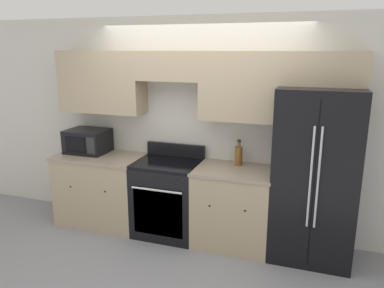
# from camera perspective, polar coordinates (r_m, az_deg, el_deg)

# --- Properties ---
(ground_plane) EXTENTS (12.00, 12.00, 0.00)m
(ground_plane) POSITION_cam_1_polar(r_m,az_deg,el_deg) (4.45, -1.34, -15.65)
(ground_plane) COLOR gray
(wall_back) EXTENTS (8.00, 0.39, 2.60)m
(wall_back) POSITION_cam_1_polar(r_m,az_deg,el_deg) (4.46, 1.34, 5.13)
(wall_back) COLOR beige
(wall_back) RESTS_ON ground_plane
(lower_cabinets_left) EXTENTS (1.11, 0.64, 0.91)m
(lower_cabinets_left) POSITION_cam_1_polar(r_m,az_deg,el_deg) (5.02, -13.57, -6.69)
(lower_cabinets_left) COLOR tan
(lower_cabinets_left) RESTS_ON ground_plane
(lower_cabinets_right) EXTENTS (0.89, 0.64, 0.91)m
(lower_cabinets_right) POSITION_cam_1_polar(r_m,az_deg,el_deg) (4.39, 6.30, -9.51)
(lower_cabinets_right) COLOR tan
(lower_cabinets_right) RESTS_ON ground_plane
(oven_range) EXTENTS (0.76, 0.65, 1.07)m
(oven_range) POSITION_cam_1_polar(r_m,az_deg,el_deg) (4.61, -3.70, -8.16)
(oven_range) COLOR black
(oven_range) RESTS_ON ground_plane
(refrigerator) EXTENTS (0.85, 0.81, 1.85)m
(refrigerator) POSITION_cam_1_polar(r_m,az_deg,el_deg) (4.21, 18.18, -4.38)
(refrigerator) COLOR black
(refrigerator) RESTS_ON ground_plane
(microwave) EXTENTS (0.52, 0.41, 0.30)m
(microwave) POSITION_cam_1_polar(r_m,az_deg,el_deg) (5.02, -15.60, 0.45)
(microwave) COLOR black
(microwave) RESTS_ON lower_cabinets_left
(bottle) EXTENTS (0.09, 0.09, 0.30)m
(bottle) POSITION_cam_1_polar(r_m,az_deg,el_deg) (4.34, 7.12, -1.70)
(bottle) COLOR brown
(bottle) RESTS_ON lower_cabinets_right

